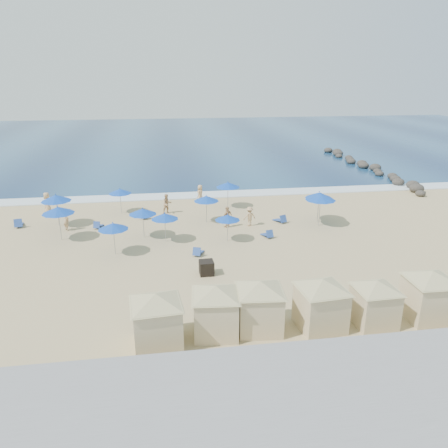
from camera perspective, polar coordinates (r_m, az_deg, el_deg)
The scene contains 35 objects.
ground at distance 29.30m, azimuth -3.41°, elevation -4.32°, with size 160.00×160.00×0.00m, color tan.
ocean at distance 82.65m, azimuth -6.96°, elevation 10.87°, with size 160.00×80.00×0.06m, color navy.
surf_line at distance 43.92m, azimuth -5.26°, elevation 3.71°, with size 160.00×2.50×0.08m, color white.
seawall at distance 17.39m, azimuth 0.87°, elevation -20.01°, with size 160.00×6.10×1.22m.
rock_jetty at distance 59.07m, azimuth 18.24°, elevation 7.13°, with size 2.56×26.66×0.96m.
trash_bin at distance 26.68m, azimuth -2.30°, elevation -5.73°, with size 0.86×0.86×0.86m, color black.
cabana_0 at distance 19.83m, azimuth -8.82°, elevation -11.41°, with size 4.51×4.51×2.84m.
cabana_1 at distance 20.42m, azimuth -1.09°, elevation -10.38°, with size 4.37×4.37×2.75m.
cabana_2 at distance 20.82m, azimuth 4.70°, elevation -9.77°, with size 4.42×4.42×2.78m.
cabana_3 at distance 21.38m, azimuth 12.60°, elevation -9.33°, with size 4.45×4.45×2.81m.
cabana_4 at distance 22.44m, azimuth 19.16°, elevation -8.97°, with size 4.07×4.07×2.56m.
cabana_5 at distance 23.87m, azimuth 25.33°, elevation -7.64°, with size 4.52×4.52×2.84m.
umbrella_0 at distance 33.67m, azimuth -20.86°, elevation 1.71°, with size 2.32×2.32×2.64m.
umbrella_1 at distance 36.91m, azimuth -21.11°, elevation 3.18°, with size 2.35×2.35×2.67m.
umbrella_2 at distance 29.90m, azimuth -14.29°, elevation -0.28°, with size 2.03×2.03×2.31m.
umbrella_3 at distance 38.93m, azimuth -13.45°, elevation 4.19°, with size 1.99×1.99×2.26m.
umbrella_4 at distance 31.53m, azimuth -7.75°, elevation 1.01°, with size 1.96×1.96×2.23m.
umbrella_5 at distance 32.60m, azimuth -10.58°, elevation 1.62°, with size 2.05×2.05×2.33m.
umbrella_6 at distance 35.43m, azimuth -2.33°, elevation 3.35°, with size 2.05×2.05×2.33m.
umbrella_7 at distance 31.39m, azimuth 0.46°, elevation 0.86°, with size 1.83×1.83×2.08m.
umbrella_8 at distance 39.43m, azimuth 0.51°, elevation 5.15°, with size 2.16×2.16×2.45m.
umbrella_9 at distance 36.33m, azimuth 12.31°, elevation 3.69°, with size 2.28×2.28×2.59m.
umbrella_10 at distance 35.35m, azimuth 12.52°, elevation 3.47°, with size 2.41×2.41×2.75m.
beach_chair_0 at distance 38.51m, azimuth -25.25°, elevation 0.04°, with size 0.88×1.46×0.75m.
beach_chair_1 at distance 36.01m, azimuth -16.13°, elevation -0.16°, with size 0.74×1.22×0.63m.
beach_chair_2 at distance 37.52m, azimuth -10.44°, elevation 1.14°, with size 0.83×1.46×0.76m.
beach_chair_3 at distance 29.54m, azimuth -3.42°, elevation -3.64°, with size 0.91×1.29×0.65m.
beach_chair_4 at distance 32.79m, azimuth 5.72°, elevation -1.34°, with size 0.82×1.29×0.66m.
beach_chair_5 at distance 36.18m, azimuth 7.41°, elevation 0.59°, with size 1.01×1.40×0.71m.
beachgoer_0 at distance 36.02m, azimuth -19.94°, elevation 0.50°, with size 0.62×0.41×1.70m, color tan.
beachgoer_1 at distance 38.34m, azimuth -7.45°, elevation 2.63°, with size 0.85×0.66×1.74m, color tan.
beachgoer_2 at distance 34.62m, azimuth 0.44°, elevation 0.96°, with size 1.00×0.42×1.71m, color tan.
beachgoer_3 at distance 34.99m, azimuth 3.36°, elevation 1.01°, with size 1.02×0.59×1.58m, color tan.
beachgoer_4 at distance 41.40m, azimuth -3.12°, elevation 3.97°, with size 0.83×0.54×1.71m, color tan.
beachgoer_5 at distance 41.04m, azimuth -22.08°, elevation 2.57°, with size 0.92×0.60×1.87m, color tan.
Camera 1 is at (-2.23, -26.81, 11.61)m, focal length 35.00 mm.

